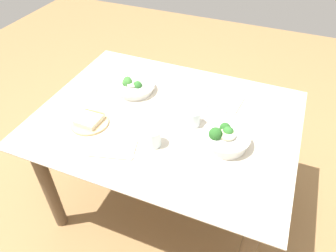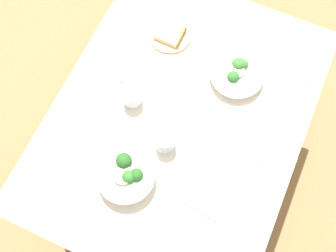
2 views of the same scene
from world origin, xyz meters
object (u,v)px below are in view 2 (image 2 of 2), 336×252
at_px(broccoli_bowl_far, 127,175).
at_px(bread_side_plate, 171,34).
at_px(broccoli_bowl_near, 237,74).
at_px(fork_by_far_bowl, 108,86).
at_px(napkin_folded_lower, 130,62).
at_px(water_glass_side, 165,141).
at_px(table_knife_right, 241,159).
at_px(table_knife_left, 292,76).
at_px(fork_by_near_bowl, 231,33).
at_px(napkin_folded_upper, 211,189).
at_px(water_glass_center, 132,96).

xyz_separation_m(broccoli_bowl_far, bread_side_plate, (0.66, 0.11, -0.02)).
height_order(broccoli_bowl_near, fork_by_far_bowl, broccoli_bowl_near).
xyz_separation_m(broccoli_bowl_near, napkin_folded_lower, (-0.12, 0.45, -0.03)).
height_order(water_glass_side, table_knife_right, water_glass_side).
relative_size(broccoli_bowl_near, fork_by_far_bowl, 2.59).
height_order(fork_by_far_bowl, napkin_folded_lower, napkin_folded_lower).
height_order(table_knife_left, table_knife_right, same).
distance_m(broccoli_bowl_near, fork_by_near_bowl, 0.22).
relative_size(fork_by_far_bowl, fork_by_near_bowl, 1.04).
height_order(broccoli_bowl_far, fork_by_near_bowl, broccoli_bowl_far).
relative_size(broccoli_bowl_far, table_knife_left, 1.15).
relative_size(table_knife_right, napkin_folded_upper, 1.00).
relative_size(fork_by_far_bowl, napkin_folded_upper, 0.44).
distance_m(broccoli_bowl_near, napkin_folded_upper, 0.50).
relative_size(fork_by_far_bowl, table_knife_right, 0.44).
bearing_deg(fork_by_near_bowl, bread_side_plate, 175.44).
xyz_separation_m(fork_by_near_bowl, napkin_folded_lower, (-0.32, 0.35, 0.00)).
xyz_separation_m(broccoli_bowl_far, fork_by_near_bowl, (0.78, -0.13, -0.04)).
distance_m(water_glass_side, fork_by_far_bowl, 0.36).
xyz_separation_m(water_glass_center, fork_by_far_bowl, (0.02, 0.13, -0.04)).
distance_m(table_knife_left, table_knife_right, 0.44).
bearing_deg(water_glass_side, table_knife_right, -77.32).
bearing_deg(napkin_folded_lower, broccoli_bowl_far, -155.07).
xyz_separation_m(broccoli_bowl_far, table_knife_left, (0.69, -0.45, -0.04)).
distance_m(broccoli_bowl_near, fork_by_far_bowl, 0.55).
height_order(broccoli_bowl_near, napkin_folded_lower, broccoli_bowl_near).
xyz_separation_m(bread_side_plate, table_knife_right, (-0.41, -0.49, -0.01)).
bearing_deg(table_knife_right, fork_by_near_bowl, 96.22).
xyz_separation_m(broccoli_bowl_far, napkin_folded_upper, (0.09, -0.32, -0.04)).
distance_m(broccoli_bowl_far, fork_by_far_bowl, 0.41).
height_order(broccoli_bowl_near, table_knife_left, broccoli_bowl_near).
bearing_deg(broccoli_bowl_near, napkin_folded_lower, 105.10).
bearing_deg(fork_by_near_bowl, napkin_folded_upper, -105.74).
bearing_deg(table_knife_right, bread_side_plate, 121.32).
relative_size(table_knife_left, napkin_folded_lower, 0.95).
distance_m(napkin_folded_upper, napkin_folded_lower, 0.65).
bearing_deg(fork_by_far_bowl, broccoli_bowl_far, -112.09).
height_order(fork_by_near_bowl, table_knife_right, same).
height_order(bread_side_plate, water_glass_side, water_glass_side).
relative_size(broccoli_bowl_far, fork_by_near_bowl, 2.65).
bearing_deg(napkin_folded_upper, fork_by_far_bowl, 67.76).
distance_m(table_knife_left, napkin_folded_lower, 0.70).
height_order(broccoli_bowl_far, water_glass_side, broccoli_bowl_far).
height_order(broccoli_bowl_far, table_knife_right, broccoli_bowl_far).
bearing_deg(napkin_folded_lower, water_glass_side, -133.76).
relative_size(bread_side_plate, fork_by_far_bowl, 2.17).
bearing_deg(broccoli_bowl_near, bread_side_plate, 77.43).
bearing_deg(bread_side_plate, fork_by_far_bowl, 157.41).
bearing_deg(bread_side_plate, fork_by_near_bowl, -63.79).
distance_m(water_glass_center, napkin_folded_lower, 0.19).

